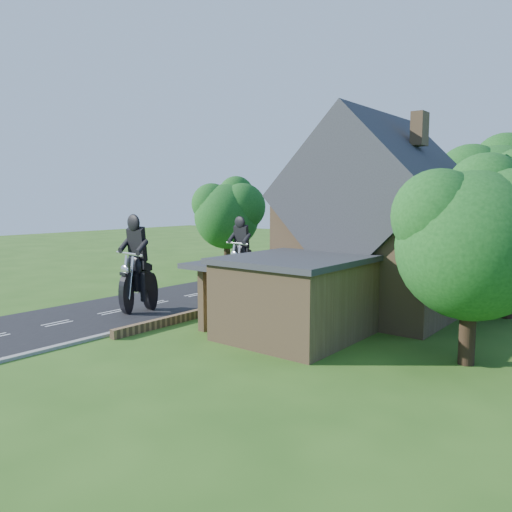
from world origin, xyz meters
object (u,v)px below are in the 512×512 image
Objects in this scene: garden_wall at (271,295)px; annex at (293,295)px; house at (378,228)px; motorcycle_lead at (139,298)px; motorcycle_follow at (242,274)px.

garden_wall is 3.12× the size of annex.
house is 6.27× the size of motorcycle_lead.
garden_wall is 7.52m from house.
house is 12.91m from motorcycle_lead.
house reaches higher than motorcycle_follow.
garden_wall is at bearing -170.83° from house.
annex reaches higher than motorcycle_lead.
motorcycle_lead is 10.04m from motorcycle_follow.
motorcycle_follow is at bearing -76.10° from motorcycle_lead.
annex is at bearing -46.16° from garden_wall.
garden_wall is 14.63× the size of motorcycle_follow.
annex is 8.95m from motorcycle_lead.
annex is at bearing -166.07° from motorcycle_lead.
house reaches higher than garden_wall.
motorcycle_lead is at bearing -139.40° from house.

